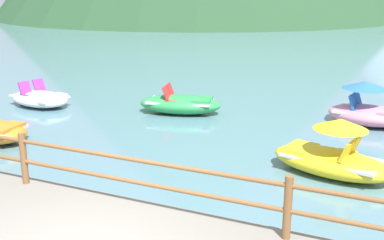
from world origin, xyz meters
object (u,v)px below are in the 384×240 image
(pedal_boat_4, at_px, (181,104))
(pedal_boat_5, at_px, (332,157))
(pedal_boat_1, at_px, (367,110))
(pedal_boat_6, at_px, (40,98))

(pedal_boat_4, xyz_separation_m, pedal_boat_5, (5.05, -3.22, 0.09))
(pedal_boat_1, relative_size, pedal_boat_5, 0.84)
(pedal_boat_1, bearing_deg, pedal_boat_5, -94.74)
(pedal_boat_4, distance_m, pedal_boat_5, 5.99)
(pedal_boat_4, height_order, pedal_boat_5, pedal_boat_5)
(pedal_boat_1, xyz_separation_m, pedal_boat_5, (-0.35, -4.28, -0.04))
(pedal_boat_1, relative_size, pedal_boat_4, 0.84)
(pedal_boat_4, distance_m, pedal_boat_6, 4.82)
(pedal_boat_6, bearing_deg, pedal_boat_4, 12.19)
(pedal_boat_1, bearing_deg, pedal_boat_4, -168.94)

